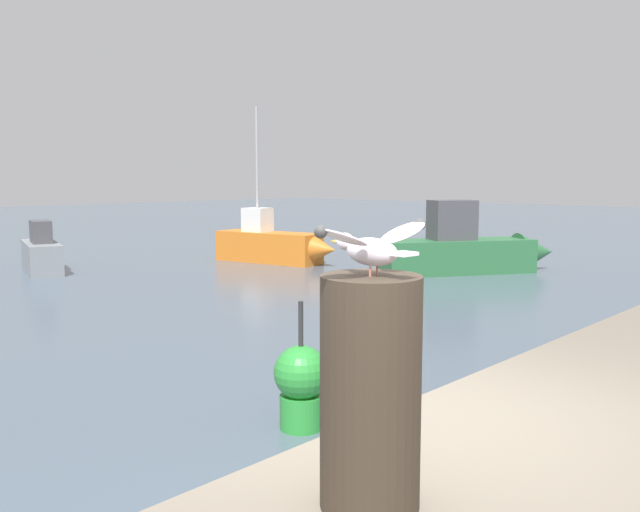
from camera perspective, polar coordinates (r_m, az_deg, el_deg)
The scene contains 6 objects.
mooring_post at distance 2.46m, azimuth 4.34°, elevation -11.60°, with size 0.37×0.37×0.86m, color #382D23.
seagull at distance 2.35m, azimuth 4.38°, elevation 0.95°, with size 0.56×0.39×0.19m.
boat_orange at distance 20.23m, azimuth -3.77°, elevation 0.98°, with size 1.67×4.21×4.72m.
boat_green at distance 18.56m, azimuth 12.84°, elevation 0.47°, with size 4.87×3.69×2.02m.
boat_grey at distance 19.95m, azimuth -22.85°, elevation 0.24°, with size 1.74×3.29×1.42m.
channel_buoy at distance 6.90m, azimuth -1.64°, elevation -10.85°, with size 0.56×0.56×1.33m.
Camera 1 is at (-2.52, -2.04, 2.56)m, focal length 37.32 mm.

